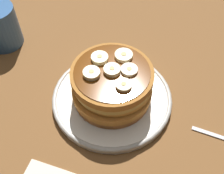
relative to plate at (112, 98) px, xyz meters
The scene contains 9 objects.
ground_plane 2.35cm from the plate, ahead, with size 140.00×140.00×3.00cm, color brown.
plate is the anchor object (origin of this frame).
pancake_stack 4.06cm from the plate, 162.27° to the left, with size 15.53×15.19×7.24cm.
banana_slice_0 8.02cm from the plate, 59.03° to the right, with size 2.94×2.94×1.00cm.
banana_slice_1 8.77cm from the plate, 111.75° to the right, with size 3.06×3.06×0.99cm.
banana_slice_2 8.78cm from the plate, 47.00° to the right, with size 2.96×2.96×1.05cm.
banana_slice_3 8.43cm from the plate, 123.12° to the left, with size 2.95×2.95×0.77cm.
banana_slice_4 8.96cm from the plate, behind, with size 3.24×3.24×0.89cm.
banana_slice_5 8.78cm from the plate, 61.27° to the left, with size 2.76×2.76×0.84cm.
Camera 1 is at (27.22, 16.16, 44.44)cm, focal length 44.75 mm.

